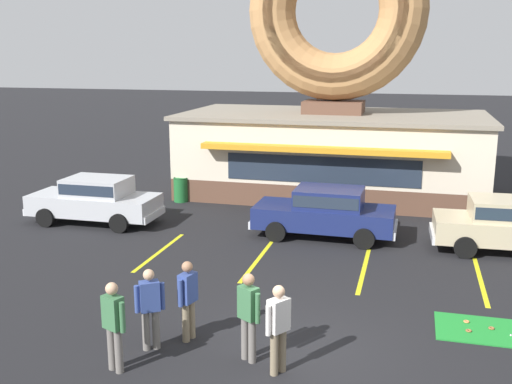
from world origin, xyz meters
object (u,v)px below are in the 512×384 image
(pedestrian_hooded_kid, at_px, (114,322))
(pedestrian_clipboard_woman, at_px, (278,325))
(car_silver, at_px, (95,198))
(car_navy, at_px, (326,211))
(pedestrian_blue_sweater_man, at_px, (188,297))
(pedestrian_beanie_man, at_px, (150,305))
(golf_ball, at_px, (511,335))
(car_champagne, at_px, (510,223))
(pedestrian_leather_jacket_man, at_px, (248,313))
(trash_bin, at_px, (181,189))

(pedestrian_hooded_kid, bearing_deg, pedestrian_clipboard_woman, 13.33)
(car_silver, xyz_separation_m, car_navy, (7.93, 0.38, 0.00))
(pedestrian_blue_sweater_man, height_order, pedestrian_beanie_man, pedestrian_blue_sweater_man)
(golf_ball, height_order, pedestrian_beanie_man, pedestrian_beanie_man)
(car_champagne, relative_size, pedestrian_leather_jacket_man, 2.62)
(pedestrian_blue_sweater_man, bearing_deg, trash_bin, 112.55)
(car_silver, xyz_separation_m, pedestrian_blue_sweater_man, (6.26, -7.37, 0.07))
(pedestrian_beanie_man, bearing_deg, trash_bin, 109.03)
(car_silver, relative_size, trash_bin, 4.69)
(pedestrian_beanie_man, distance_m, trash_bin, 12.24)
(car_navy, bearing_deg, golf_ball, -51.51)
(car_navy, xyz_separation_m, pedestrian_blue_sweater_man, (-1.67, -7.75, 0.07))
(car_silver, distance_m, car_champagne, 13.40)
(pedestrian_hooded_kid, bearing_deg, golf_ball, 24.33)
(pedestrian_blue_sweater_man, bearing_deg, car_navy, 77.81)
(pedestrian_blue_sweater_man, bearing_deg, car_champagne, 47.10)
(golf_ball, distance_m, trash_bin, 14.35)
(car_silver, xyz_separation_m, pedestrian_beanie_man, (5.69, -7.95, 0.06))
(trash_bin, bearing_deg, car_navy, -27.43)
(pedestrian_clipboard_woman, bearing_deg, car_silver, 135.44)
(car_champagne, xyz_separation_m, pedestrian_clipboard_woman, (-5.07, -8.50, 0.08))
(pedestrian_hooded_kid, height_order, trash_bin, pedestrian_hooded_kid)
(car_champagne, xyz_separation_m, trash_bin, (-11.70, 3.31, -0.37))
(car_champagne, bearing_deg, car_silver, -178.70)
(golf_ball, height_order, car_silver, car_silver)
(car_navy, relative_size, trash_bin, 4.70)
(car_navy, height_order, pedestrian_hooded_kid, pedestrian_hooded_kid)
(pedestrian_leather_jacket_man, bearing_deg, trash_bin, 117.46)
(golf_ball, relative_size, car_navy, 0.01)
(car_champagne, xyz_separation_m, pedestrian_hooded_kid, (-7.99, -9.19, 0.10))
(car_navy, distance_m, trash_bin, 7.04)
(car_navy, distance_m, pedestrian_blue_sweater_man, 7.93)
(pedestrian_hooded_kid, xyz_separation_m, pedestrian_beanie_man, (0.28, 0.94, -0.04))
(pedestrian_leather_jacket_man, height_order, trash_bin, pedestrian_leather_jacket_man)
(car_navy, relative_size, pedestrian_leather_jacket_man, 2.60)
(trash_bin, bearing_deg, pedestrian_blue_sweater_man, -67.45)
(car_silver, xyz_separation_m, pedestrian_clipboard_woman, (8.32, -8.20, 0.08))
(pedestrian_blue_sweater_man, height_order, pedestrian_hooded_kid, pedestrian_hooded_kid)
(pedestrian_hooded_kid, bearing_deg, car_silver, 121.28)
(car_silver, bearing_deg, pedestrian_leather_jacket_man, -45.79)
(car_champagne, bearing_deg, pedestrian_leather_jacket_man, -124.90)
(golf_ball, bearing_deg, pedestrian_leather_jacket_man, -155.39)
(pedestrian_blue_sweater_man, height_order, pedestrian_leather_jacket_man, pedestrian_leather_jacket_man)
(golf_ball, xyz_separation_m, trash_bin, (-10.99, 9.21, 0.45))
(pedestrian_blue_sweater_man, bearing_deg, golf_ball, 15.45)
(golf_ball, xyz_separation_m, car_champagne, (0.71, 5.90, 0.82))
(golf_ball, distance_m, pedestrian_blue_sweater_man, 6.73)
(car_silver, distance_m, pedestrian_clipboard_woman, 11.68)
(golf_ball, xyz_separation_m, car_navy, (-4.75, 5.98, 0.82))
(pedestrian_leather_jacket_man, bearing_deg, car_silver, 134.21)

